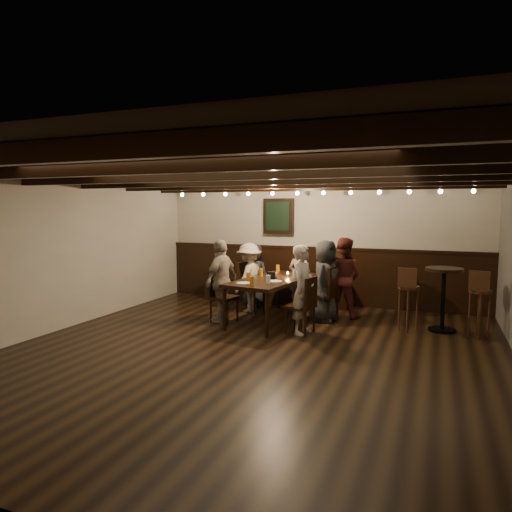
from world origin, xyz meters
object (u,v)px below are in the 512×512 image
at_px(chair_left_far, 223,306).
at_px(person_bench_left, 254,275).
at_px(person_left_near, 249,277).
at_px(bar_stool_right, 479,312).
at_px(high_top_table, 444,290).
at_px(chair_right_near, 323,304).
at_px(person_right_near, 325,281).
at_px(person_bench_right, 343,277).
at_px(chair_right_far, 301,316).
at_px(person_bench_centre, 300,278).
at_px(person_right_far, 303,290).
at_px(bar_stool_left, 408,307).
at_px(dining_table, 273,282).
at_px(person_left_far, 222,281).
at_px(chair_left_near, 250,296).

bearing_deg(chair_left_far, person_bench_left, -172.34).
height_order(person_left_near, bar_stool_right, person_left_near).
relative_size(high_top_table, bar_stool_right, 0.99).
distance_m(chair_right_near, person_right_near, 0.40).
relative_size(person_bench_left, person_bench_right, 0.87).
xyz_separation_m(chair_left_far, person_left_near, (0.10, 0.90, 0.37)).
xyz_separation_m(person_right_near, bar_stool_right, (2.35, -0.10, -0.32)).
bearing_deg(person_bench_left, chair_right_far, 140.17).
bearing_deg(chair_right_far, person_bench_centre, 25.59).
height_order(chair_left_far, person_right_near, person_right_near).
bearing_deg(person_bench_right, chair_right_near, 68.17).
height_order(chair_left_far, high_top_table, high_top_table).
bearing_deg(person_right_far, chair_right_far, 90.00).
bearing_deg(person_bench_left, bar_stool_right, 176.93).
bearing_deg(bar_stool_right, person_right_near, -169.66).
relative_size(person_bench_centre, person_left_near, 0.95).
xyz_separation_m(bar_stool_left, bar_stool_right, (1.00, 0.05, 0.00)).
height_order(person_right_near, bar_stool_right, person_right_near).
distance_m(person_bench_left, bar_stool_left, 3.05).
height_order(dining_table, person_bench_left, person_bench_left).
distance_m(chair_right_far, person_bench_left, 2.14).
bearing_deg(person_bench_centre, chair_right_far, 115.59).
xyz_separation_m(chair_right_far, person_bench_left, (-1.41, 1.57, 0.34)).
relative_size(person_bench_right, person_left_far, 1.01).
distance_m(dining_table, bar_stool_left, 2.19).
distance_m(chair_right_near, person_right_far, 0.98).
bearing_deg(chair_right_near, person_bench_centre, 50.19).
xyz_separation_m(chair_right_near, bar_stool_right, (2.38, -0.11, 0.09)).
distance_m(person_right_far, bar_stool_left, 1.68).
relative_size(chair_left_far, person_bench_right, 0.62).
distance_m(chair_left_far, person_right_near, 1.77).
bearing_deg(dining_table, person_bench_right, 45.00).
distance_m(person_left_far, person_right_far, 1.50).
bearing_deg(dining_table, bar_stool_right, 12.51).
relative_size(chair_right_near, chair_right_far, 1.07).
relative_size(dining_table, person_right_far, 1.51).
bearing_deg(person_bench_centre, person_bench_right, 170.54).
bearing_deg(dining_table, chair_left_far, -147.94).
bearing_deg(person_bench_centre, chair_left_near, 39.83).
distance_m(person_left_far, bar_stool_left, 3.03).
height_order(person_bench_left, person_left_near, person_left_near).
bearing_deg(person_bench_centre, person_right_far, 116.57).
height_order(person_bench_left, person_bench_centre, person_bench_left).
bearing_deg(person_bench_centre, high_top_table, 173.75).
bearing_deg(bar_stool_right, chair_left_far, -158.81).
bearing_deg(bar_stool_right, dining_table, -162.90).
bearing_deg(person_bench_centre, chair_right_near, 140.19).
height_order(person_left_far, person_right_far, person_left_far).
distance_m(chair_right_far, bar_stool_left, 1.68).
distance_m(chair_left_near, chair_right_far, 1.70).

